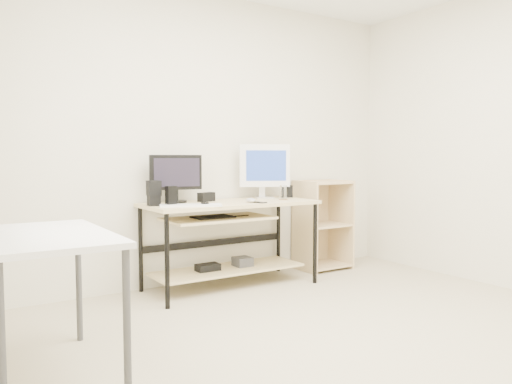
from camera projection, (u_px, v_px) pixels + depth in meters
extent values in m
cube|color=#C0B393|center=(369.00, 349.00, 2.97)|extent=(4.00, 4.00, 0.01)
cube|color=silver|center=(212.00, 139.00, 4.56)|extent=(4.00, 0.01, 2.60)
cube|color=beige|center=(231.00, 203.00, 4.31)|extent=(1.50, 0.65, 0.03)
cube|color=beige|center=(218.00, 218.00, 4.19)|extent=(0.90, 0.49, 0.02)
cube|color=beige|center=(228.00, 269.00, 4.39)|extent=(1.35, 0.46, 0.02)
cube|color=black|center=(213.00, 217.00, 4.17)|extent=(0.33, 0.22, 0.01)
cylinder|color=black|center=(241.00, 216.00, 4.26)|extent=(0.14, 0.01, 0.01)
cube|color=#3C3C3F|center=(243.00, 262.00, 4.47)|extent=(0.15, 0.15, 0.08)
cube|color=black|center=(208.00, 267.00, 4.28)|extent=(0.20, 0.12, 0.06)
cylinder|color=black|center=(167.00, 261.00, 3.71)|extent=(0.04, 0.04, 0.72)
cylinder|color=black|center=(141.00, 249.00, 4.19)|extent=(0.04, 0.04, 0.72)
cylinder|color=black|center=(315.00, 243.00, 4.48)|extent=(0.04, 0.04, 0.72)
cylinder|color=black|center=(278.00, 235.00, 4.96)|extent=(0.04, 0.04, 0.72)
cube|color=white|center=(46.00, 236.00, 2.52)|extent=(0.60, 1.00, 0.03)
cylinder|color=#3C3C3F|center=(1.00, 349.00, 2.02)|extent=(0.04, 0.04, 0.72)
cylinder|color=#3C3C3F|center=(127.00, 325.00, 2.30)|extent=(0.04, 0.04, 0.72)
cylinder|color=#3C3C3F|center=(79.00, 283.00, 3.07)|extent=(0.04, 0.04, 0.72)
cube|color=beige|center=(304.00, 227.00, 4.93)|extent=(0.02, 0.40, 0.90)
cube|color=beige|center=(341.00, 223.00, 5.18)|extent=(0.02, 0.40, 0.90)
cube|color=beige|center=(311.00, 223.00, 5.21)|extent=(0.50, 0.02, 0.90)
cube|color=beige|center=(323.00, 265.00, 5.08)|extent=(0.46, 0.38, 0.02)
cube|color=beige|center=(323.00, 225.00, 5.05)|extent=(0.46, 0.38, 0.02)
cube|color=beige|center=(323.00, 182.00, 5.02)|extent=(0.46, 0.38, 0.02)
cylinder|color=black|center=(176.00, 202.00, 4.22)|extent=(0.18, 0.18, 0.02)
cylinder|color=black|center=(176.00, 195.00, 4.22)|extent=(0.04, 0.04, 0.09)
cube|color=black|center=(176.00, 172.00, 4.21)|extent=(0.44, 0.13, 0.29)
cube|color=black|center=(177.00, 172.00, 4.18)|extent=(0.37, 0.08, 0.24)
cube|color=silver|center=(265.00, 197.00, 4.68)|extent=(0.17, 0.15, 0.01)
cylinder|color=silver|center=(265.00, 192.00, 4.68)|extent=(0.04, 0.04, 0.09)
cube|color=white|center=(265.00, 166.00, 4.66)|extent=(0.45, 0.23, 0.40)
cube|color=#223E96|center=(266.00, 166.00, 4.64)|extent=(0.37, 0.17, 0.32)
cube|color=white|center=(191.00, 205.00, 3.90)|extent=(0.49, 0.31, 0.02)
ellipsoid|color=silver|center=(251.00, 200.00, 4.23)|extent=(0.08, 0.12, 0.04)
cube|color=black|center=(206.00, 197.00, 4.33)|extent=(0.17, 0.12, 0.08)
cube|color=black|center=(154.00, 201.00, 3.95)|extent=(0.10, 0.10, 0.08)
cube|color=black|center=(154.00, 188.00, 3.94)|extent=(0.11, 0.11, 0.12)
cube|color=black|center=(286.00, 191.00, 4.79)|extent=(0.12, 0.12, 0.12)
cube|color=black|center=(171.00, 196.00, 3.90)|extent=(0.09, 0.06, 0.16)
cylinder|color=black|center=(205.00, 204.00, 3.95)|extent=(0.08, 0.08, 0.03)
cube|color=black|center=(260.00, 202.00, 4.20)|extent=(0.09, 0.12, 0.01)
cylinder|color=#AD804E|center=(283.00, 199.00, 4.52)|extent=(0.10, 0.10, 0.01)
cylinder|color=white|center=(283.00, 192.00, 4.51)|extent=(0.08, 0.08, 0.13)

